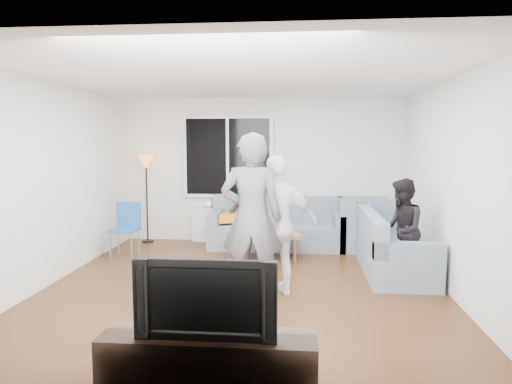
# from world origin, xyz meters

# --- Properties ---
(floor) EXTENTS (5.00, 5.50, 0.04)m
(floor) POSITION_xyz_m (0.00, 0.00, -0.02)
(floor) COLOR #56351C
(floor) RESTS_ON ground
(ceiling) EXTENTS (5.00, 5.50, 0.04)m
(ceiling) POSITION_xyz_m (0.00, 0.00, 2.62)
(ceiling) COLOR white
(ceiling) RESTS_ON ground
(wall_back) EXTENTS (5.00, 0.04, 2.60)m
(wall_back) POSITION_xyz_m (0.00, 2.77, 1.30)
(wall_back) COLOR silver
(wall_back) RESTS_ON ground
(wall_front) EXTENTS (5.00, 0.04, 2.60)m
(wall_front) POSITION_xyz_m (0.00, -2.77, 1.30)
(wall_front) COLOR silver
(wall_front) RESTS_ON ground
(wall_left) EXTENTS (0.04, 5.50, 2.60)m
(wall_left) POSITION_xyz_m (-2.52, 0.00, 1.30)
(wall_left) COLOR silver
(wall_left) RESTS_ON ground
(wall_right) EXTENTS (0.04, 5.50, 2.60)m
(wall_right) POSITION_xyz_m (2.52, 0.00, 1.30)
(wall_right) COLOR silver
(wall_right) RESTS_ON ground
(window_frame) EXTENTS (1.62, 0.06, 1.47)m
(window_frame) POSITION_xyz_m (-0.60, 2.69, 1.55)
(window_frame) COLOR white
(window_frame) RESTS_ON wall_back
(window_glass) EXTENTS (1.50, 0.02, 1.35)m
(window_glass) POSITION_xyz_m (-0.60, 2.65, 1.55)
(window_glass) COLOR black
(window_glass) RESTS_ON window_frame
(window_mullion) EXTENTS (0.05, 0.03, 1.35)m
(window_mullion) POSITION_xyz_m (-0.60, 2.64, 1.55)
(window_mullion) COLOR white
(window_mullion) RESTS_ON window_frame
(radiator) EXTENTS (1.30, 0.12, 0.62)m
(radiator) POSITION_xyz_m (-0.60, 2.65, 0.31)
(radiator) COLOR silver
(radiator) RESTS_ON floor
(potted_plant) EXTENTS (0.22, 0.19, 0.34)m
(potted_plant) POSITION_xyz_m (-0.41, 2.62, 0.79)
(potted_plant) COLOR #266026
(potted_plant) RESTS_ON radiator
(vase) EXTENTS (0.20, 0.20, 0.18)m
(vase) POSITION_xyz_m (-0.96, 2.62, 0.71)
(vase) COLOR white
(vase) RESTS_ON radiator
(sofa_back_section) EXTENTS (2.30, 0.85, 0.85)m
(sofa_back_section) POSITION_xyz_m (0.30, 2.27, 0.42)
(sofa_back_section) COLOR slate
(sofa_back_section) RESTS_ON floor
(sofa_right_section) EXTENTS (2.00, 0.85, 0.85)m
(sofa_right_section) POSITION_xyz_m (2.02, 0.92, 0.42)
(sofa_right_section) COLOR slate
(sofa_right_section) RESTS_ON floor
(sofa_corner) EXTENTS (0.85, 0.85, 0.85)m
(sofa_corner) POSITION_xyz_m (1.77, 2.27, 0.42)
(sofa_corner) COLOR slate
(sofa_corner) RESTS_ON floor
(cushion_yellow) EXTENTS (0.47, 0.44, 0.14)m
(cushion_yellow) POSITION_xyz_m (-0.55, 2.25, 0.51)
(cushion_yellow) COLOR orange
(cushion_yellow) RESTS_ON sofa_back_section
(cushion_red) EXTENTS (0.38, 0.33, 0.13)m
(cushion_red) POSITION_xyz_m (0.18, 2.33, 0.51)
(cushion_red) COLOR maroon
(cushion_red) RESTS_ON sofa_back_section
(coffee_table) EXTENTS (1.22, 0.87, 0.40)m
(coffee_table) POSITION_xyz_m (0.14, 1.48, 0.20)
(coffee_table) COLOR #A68450
(coffee_table) RESTS_ON floor
(pitcher) EXTENTS (0.17, 0.17, 0.17)m
(pitcher) POSITION_xyz_m (0.13, 1.45, 0.49)
(pitcher) COLOR maroon
(pitcher) RESTS_ON coffee_table
(side_chair) EXTENTS (0.42, 0.42, 0.86)m
(side_chair) POSITION_xyz_m (-2.05, 1.35, 0.43)
(side_chair) COLOR #255FA2
(side_chair) RESTS_ON floor
(floor_lamp) EXTENTS (0.32, 0.32, 1.56)m
(floor_lamp) POSITION_xyz_m (-2.05, 2.49, 0.78)
(floor_lamp) COLOR orange
(floor_lamp) RESTS_ON floor
(player_left) EXTENTS (0.71, 0.47, 1.94)m
(player_left) POSITION_xyz_m (0.15, -0.46, 0.97)
(player_left) COLOR #525157
(player_left) RESTS_ON floor
(player_right) EXTENTS (1.06, 0.65, 1.68)m
(player_right) POSITION_xyz_m (0.43, -0.21, 0.84)
(player_right) COLOR white
(player_right) RESTS_ON floor
(spectator_right) EXTENTS (0.58, 0.71, 1.36)m
(spectator_right) POSITION_xyz_m (2.02, 0.47, 0.68)
(spectator_right) COLOR black
(spectator_right) RESTS_ON floor
(spectator_back) EXTENTS (0.88, 0.53, 1.33)m
(spectator_back) POSITION_xyz_m (-0.16, 2.30, 0.66)
(spectator_back) COLOR black
(spectator_back) RESTS_ON floor
(tv_console) EXTENTS (1.60, 0.40, 0.44)m
(tv_console) POSITION_xyz_m (0.03, -2.50, 0.22)
(tv_console) COLOR #332119
(tv_console) RESTS_ON floor
(television) EXTENTS (1.03, 0.13, 0.59)m
(television) POSITION_xyz_m (0.03, -2.50, 0.74)
(television) COLOR black
(television) RESTS_ON tv_console
(bottle_b) EXTENTS (0.08, 0.08, 0.24)m
(bottle_b) POSITION_xyz_m (0.02, 1.35, 0.52)
(bottle_b) COLOR #2B8017
(bottle_b) RESTS_ON coffee_table
(bottle_d) EXTENTS (0.07, 0.07, 0.26)m
(bottle_d) POSITION_xyz_m (0.39, 1.37, 0.53)
(bottle_d) COLOR orange
(bottle_d) RESTS_ON coffee_table
(bottle_e) EXTENTS (0.07, 0.07, 0.20)m
(bottle_e) POSITION_xyz_m (0.45, 1.59, 0.50)
(bottle_e) COLOR black
(bottle_e) RESTS_ON coffee_table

